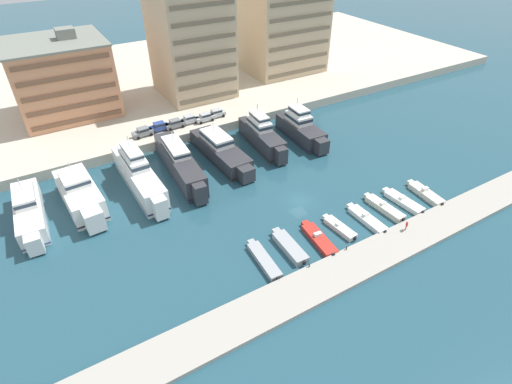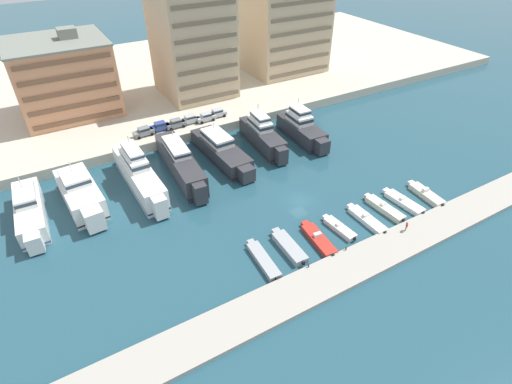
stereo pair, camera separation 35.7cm
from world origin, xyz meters
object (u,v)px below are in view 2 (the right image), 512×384
(car_grey_mid_left, at_px, (176,123))
(yacht_charcoal_center_left, at_px, (180,163))
(motorboat_grey_far_left, at_px, (263,260))
(car_silver_center, at_px, (206,117))
(motorboat_white_center_left, at_px, (339,228))
(car_blue_left, at_px, (160,126))
(car_silver_center_left, at_px, (190,119))
(motorboat_white_mid_right, at_px, (403,202))
(yacht_white_left, at_px, (81,194))
(yacht_white_mid_left, at_px, (139,174))
(motorboat_cream_center_right, at_px, (384,208))
(yacht_charcoal_center_right, at_px, (263,136))
(motorboat_red_mid_left, at_px, (318,239))
(yacht_charcoal_mid_right, at_px, (302,128))
(motorboat_grey_left, at_px, (289,247))
(motorboat_cream_right, at_px, (426,194))
(motorboat_white_center, at_px, (367,219))
(yacht_charcoal_center, at_px, (221,150))
(pedestrian_near_edge, at_px, (407,225))
(yacht_white_far_left, at_px, (30,210))
(car_silver_center_right, at_px, (217,113))
(car_grey_far_left, at_px, (144,131))

(car_grey_mid_left, bearing_deg, yacht_charcoal_center_left, -108.01)
(motorboat_grey_far_left, bearing_deg, car_silver_center, 76.35)
(motorboat_white_center_left, xyz_separation_m, car_blue_left, (-13.55, 40.80, 2.58))
(car_silver_center_left, relative_size, car_silver_center, 0.99)
(motorboat_grey_far_left, bearing_deg, car_grey_mid_left, 85.66)
(motorboat_white_mid_right, bearing_deg, motorboat_grey_far_left, 179.23)
(yacht_white_left, bearing_deg, yacht_white_mid_left, 1.98)
(motorboat_grey_far_left, relative_size, motorboat_cream_center_right, 1.03)
(motorboat_white_center_left, bearing_deg, yacht_charcoal_center_right, 83.64)
(motorboat_red_mid_left, bearing_deg, motorboat_white_mid_right, 0.31)
(car_silver_center_left, bearing_deg, motorboat_white_center_left, -80.33)
(yacht_charcoal_center_left, bearing_deg, yacht_charcoal_mid_right, 0.09)
(motorboat_grey_far_left, distance_m, motorboat_grey_left, 4.43)
(motorboat_grey_left, bearing_deg, yacht_charcoal_mid_right, 51.61)
(motorboat_cream_right, xyz_separation_m, car_silver_center_left, (-25.00, 41.43, 2.51))
(motorboat_white_center, relative_size, car_silver_center, 1.93)
(yacht_charcoal_center, xyz_separation_m, yacht_charcoal_mid_right, (17.94, -1.08, 0.43))
(car_grey_mid_left, bearing_deg, car_silver_center_left, 6.34)
(yacht_charcoal_center, height_order, motorboat_white_mid_right, yacht_charcoal_center)
(motorboat_grey_far_left, distance_m, pedestrian_near_edge, 22.10)
(motorboat_grey_left, height_order, car_silver_center, car_silver_center)
(yacht_charcoal_center_left, xyz_separation_m, motorboat_cream_right, (32.88, -27.02, -1.83))
(motorboat_cream_center_right, bearing_deg, yacht_white_left, 148.20)
(yacht_charcoal_center_left, xyz_separation_m, motorboat_white_mid_right, (28.09, -26.60, -1.90))
(yacht_white_left, bearing_deg, motorboat_grey_left, -47.57)
(yacht_charcoal_center_right, distance_m, car_blue_left, 21.21)
(yacht_charcoal_center_left, height_order, car_silver_center_left, yacht_charcoal_center_left)
(yacht_white_mid_left, height_order, motorboat_red_mid_left, yacht_white_mid_left)
(motorboat_white_mid_right, distance_m, car_grey_mid_left, 47.04)
(motorboat_grey_far_left, xyz_separation_m, motorboat_grey_left, (4.42, 0.24, 0.11))
(yacht_white_far_left, relative_size, car_silver_center_right, 4.15)
(yacht_charcoal_center_right, xyz_separation_m, motorboat_cream_right, (14.98, -28.31, -1.97))
(motorboat_grey_left, distance_m, car_grey_far_left, 40.77)
(car_grey_mid_left, bearing_deg, motorboat_white_center_left, -75.76)
(yacht_charcoal_center_right, distance_m, car_silver_center_left, 16.52)
(motorboat_white_mid_right, relative_size, car_grey_mid_left, 1.94)
(motorboat_cream_center_right, xyz_separation_m, car_silver_center_right, (-9.95, 40.56, 2.52))
(yacht_white_left, distance_m, motorboat_grey_left, 34.36)
(yacht_charcoal_mid_right, bearing_deg, motorboat_white_center, -104.10)
(motorboat_cream_center_right, xyz_separation_m, car_grey_far_left, (-26.38, 40.16, 2.52))
(motorboat_grey_far_left, xyz_separation_m, car_silver_center_right, (12.64, 40.51, 2.59))
(yacht_white_left, bearing_deg, motorboat_red_mid_left, -43.09)
(yacht_white_left, bearing_deg, car_silver_center_right, 25.45)
(motorboat_grey_left, bearing_deg, car_silver_center, 82.43)
(motorboat_white_center, relative_size, car_silver_center_right, 1.93)
(yacht_white_far_left, xyz_separation_m, motorboat_grey_left, (30.72, -25.30, -1.44))
(car_silver_center_right, bearing_deg, car_grey_far_left, -178.57)
(yacht_white_left, relative_size, yacht_white_mid_left, 0.78)
(yacht_white_mid_left, relative_size, motorboat_red_mid_left, 2.59)
(yacht_charcoal_mid_right, bearing_deg, motorboat_red_mid_left, -120.84)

